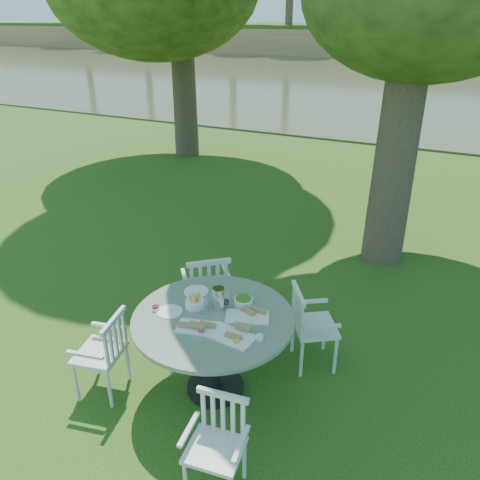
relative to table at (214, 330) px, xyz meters
The scene contains 8 objects.
ground 1.62m from the table, 109.43° to the left, with size 140.00×140.00×0.00m, color #19380B.
table is the anchor object (origin of this frame).
chair_ne 1.02m from the table, 48.03° to the left, with size 0.60×0.61×0.89m.
chair_nw 1.00m from the table, 122.55° to the left, with size 0.66×0.66×0.96m.
chair_sw 1.02m from the table, 152.25° to the right, with size 0.50×0.52×0.87m.
chair_se 1.04m from the table, 59.50° to the right, with size 0.46×0.43×0.81m.
tableware 0.21m from the table, 91.09° to the left, with size 1.12×0.78×0.23m.
river 24.39m from the table, 91.14° to the left, with size 100.00×28.00×0.12m, color #3A3D24.
Camera 1 is at (2.24, -4.46, 3.35)m, focal length 35.00 mm.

